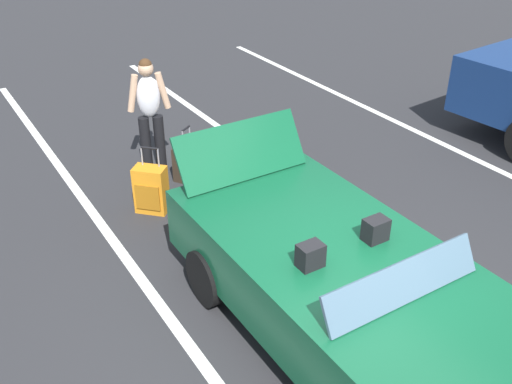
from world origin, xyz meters
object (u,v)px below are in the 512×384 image
suitcase_large_black (256,168)px  suitcase_medium_bright (151,190)px  duffel_bag (209,149)px  traveler_person (150,109)px  convertible_car (370,308)px  suitcase_small_carryon (184,162)px

suitcase_large_black → suitcase_medium_bright: size_ratio=0.84×
suitcase_medium_bright → duffel_bag: size_ratio=1.28×
traveler_person → duffel_bag: bearing=98.6°
convertible_car → suitcase_medium_bright: 3.47m
convertible_car → suitcase_large_black: bearing=165.8°
suitcase_large_black → suitcase_medium_bright: suitcase_medium_bright is taller
convertible_car → suitcase_small_carryon: (-3.97, 0.14, -0.34)m
duffel_bag → traveler_person: 1.15m
suitcase_large_black → traveler_person: (-1.37, -0.88, 0.56)m
suitcase_medium_bright → convertible_car: bearing=55.5°
convertible_car → traveler_person: bearing=-178.8°
suitcase_medium_bright → suitcase_small_carryon: bearing=172.9°
suitcase_large_black → suitcase_small_carryon: 1.09m
convertible_car → suitcase_large_black: 3.20m
suitcase_small_carryon → duffel_bag: suitcase_small_carryon is taller
suitcase_small_carryon → duffel_bag: bearing=-91.0°
suitcase_large_black → suitcase_medium_bright: bearing=-60.6°
convertible_car → duffel_bag: 4.43m
suitcase_medium_bright → suitcase_small_carryon: 0.94m
duffel_bag → convertible_car: bearing=-9.6°
convertible_car → traveler_person: 4.48m
convertible_car → suitcase_large_black: (-3.10, 0.77, -0.22)m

